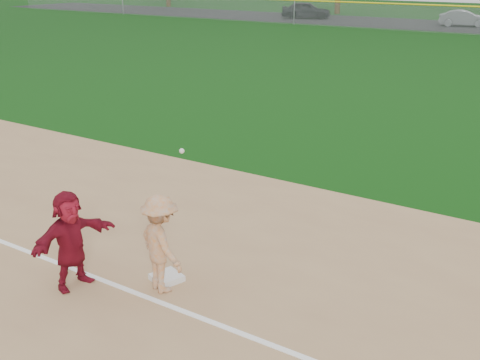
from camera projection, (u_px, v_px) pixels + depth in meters
The scene contains 7 objects.
ground at pixel (189, 281), 9.80m from camera, with size 160.00×160.00×0.00m, color #0C3B0B.
foul_line at pixel (157, 301), 9.16m from camera, with size 60.00×0.10×0.01m, color white.
first_base at pixel (167, 278), 9.76m from camera, with size 0.44×0.44×0.10m, color silver.
base_runner at pixel (70, 240), 9.36m from camera, with size 1.48×0.47×1.60m, color maroon.
car_left at pixel (306, 10), 56.75m from camera, with size 1.85×4.59×1.57m, color black.
car_mid at pixel (464, 18), 49.59m from camera, with size 1.38×3.97×1.31m, color slate.
first_base_play at pixel (161, 244), 9.24m from camera, with size 1.16×0.91×2.24m.
Camera 1 is at (5.48, -6.76, 4.86)m, focal length 45.00 mm.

